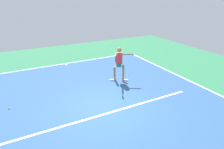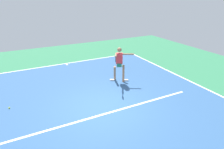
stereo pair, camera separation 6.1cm
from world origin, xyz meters
name	(u,v)px [view 1 (the left image)]	position (x,y,z in m)	size (l,w,h in m)	color
ground_plane	(103,107)	(0.00, 0.00, 0.00)	(21.97, 21.97, 0.00)	#2D754C
court_surface	(103,106)	(0.00, 0.00, 0.00)	(10.47, 12.06, 0.00)	#2D5484
court_line_baseline_near	(65,64)	(0.00, -5.98, 0.00)	(10.47, 0.10, 0.01)	white
court_line_sideline_left	(192,82)	(-5.19, 0.00, 0.00)	(0.10, 12.06, 0.01)	white
court_line_service	(109,113)	(0.00, 0.52, 0.00)	(7.85, 0.10, 0.01)	white
court_line_centre_mark	(66,64)	(0.00, -5.78, 0.00)	(0.10, 0.30, 0.01)	white
tennis_player	(119,62)	(-1.82, -1.93, 1.06)	(1.34, 1.17, 1.84)	#9E7051
tennis_ball_far_corner	(9,108)	(3.47, -1.59, 0.03)	(0.07, 0.07, 0.07)	#CCE033
tennis_ball_near_service_line	(122,66)	(-3.09, -3.80, 0.03)	(0.07, 0.07, 0.07)	#CCE033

